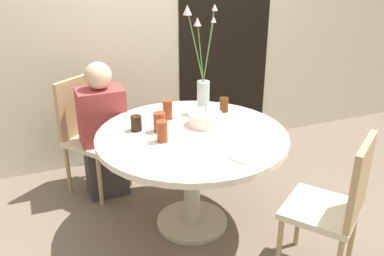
# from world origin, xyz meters

# --- Properties ---
(ground_plane) EXTENTS (16.00, 16.00, 0.00)m
(ground_plane) POSITION_xyz_m (0.00, 0.00, 0.00)
(ground_plane) COLOR #6B5B4C
(wall_back) EXTENTS (8.00, 0.05, 2.60)m
(wall_back) POSITION_xyz_m (0.00, 1.21, 1.30)
(wall_back) COLOR beige
(wall_back) RESTS_ON ground_plane
(doorway_panel) EXTENTS (0.90, 0.01, 2.05)m
(doorway_panel) POSITION_xyz_m (0.80, 1.17, 1.02)
(doorway_panel) COLOR black
(doorway_panel) RESTS_ON ground_plane
(dining_table) EXTENTS (1.26, 1.26, 0.71)m
(dining_table) POSITION_xyz_m (0.00, 0.00, 0.59)
(dining_table) COLOR beige
(dining_table) RESTS_ON ground_plane
(chair_far_back) EXTENTS (0.56, 0.56, 0.91)m
(chair_far_back) POSITION_xyz_m (-0.57, 0.78, 0.52)
(chair_far_back) COLOR beige
(chair_far_back) RESTS_ON ground_plane
(chair_left_flank) EXTENTS (0.56, 0.56, 0.91)m
(chair_left_flank) POSITION_xyz_m (0.57, -0.78, 0.52)
(chair_left_flank) COLOR beige
(chair_left_flank) RESTS_ON ground_plane
(birthday_cake) EXTENTS (0.23, 0.23, 0.13)m
(birthday_cake) POSITION_xyz_m (0.14, 0.10, 0.75)
(birthday_cake) COLOR white
(birthday_cake) RESTS_ON dining_table
(flower_vase) EXTENTS (0.33, 0.24, 0.79)m
(flower_vase) POSITION_xyz_m (0.20, 0.31, 0.96)
(flower_vase) COLOR #B2C6C1
(flower_vase) RESTS_ON dining_table
(side_plate) EXTENTS (0.21, 0.21, 0.01)m
(side_plate) POSITION_xyz_m (0.18, -0.42, 0.71)
(side_plate) COLOR silver
(side_plate) RESTS_ON dining_table
(drink_glass_0) EXTENTS (0.07, 0.07, 0.11)m
(drink_glass_0) POSITION_xyz_m (0.37, 0.28, 0.76)
(drink_glass_0) COLOR #51280F
(drink_glass_0) RESTS_ON dining_table
(drink_glass_1) EXTENTS (0.07, 0.07, 0.14)m
(drink_glass_1) POSITION_xyz_m (-0.22, -0.04, 0.78)
(drink_glass_1) COLOR maroon
(drink_glass_1) RESTS_ON dining_table
(drink_glass_2) EXTENTS (0.08, 0.08, 0.13)m
(drink_glass_2) POSITION_xyz_m (-0.18, 0.12, 0.77)
(drink_glass_2) COLOR maroon
(drink_glass_2) RESTS_ON dining_table
(drink_glass_3) EXTENTS (0.07, 0.07, 0.14)m
(drink_glass_3) POSITION_xyz_m (-0.07, 0.30, 0.78)
(drink_glass_3) COLOR maroon
(drink_glass_3) RESTS_ON dining_table
(drink_glass_4) EXTENTS (0.08, 0.08, 0.10)m
(drink_glass_4) POSITION_xyz_m (-0.32, 0.19, 0.76)
(drink_glass_4) COLOR black
(drink_glass_4) RESTS_ON dining_table
(person_guest) EXTENTS (0.34, 0.24, 1.07)m
(person_guest) POSITION_xyz_m (-0.47, 0.65, 0.50)
(person_guest) COLOR #383333
(person_guest) RESTS_ON ground_plane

